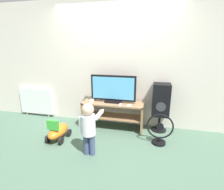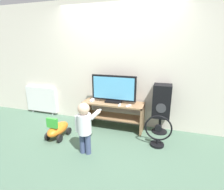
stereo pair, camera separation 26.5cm
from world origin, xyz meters
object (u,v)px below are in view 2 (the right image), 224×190
object	(u,v)px
remote_primary	(128,106)
remote_secondary	(120,105)
child	(85,124)
ride_on_toy	(58,129)
television	(114,89)
speaker_tower	(162,102)
floor_fan	(158,132)
radiator	(42,99)
game_console	(93,100)

from	to	relation	value
remote_primary	remote_secondary	world-z (taller)	same
remote_primary	child	world-z (taller)	child
remote_secondary	ride_on_toy	size ratio (longest dim) A/B	0.24
television	remote_secondary	size ratio (longest dim) A/B	6.97
remote_secondary	television	bearing A→B (deg)	135.58
television	child	world-z (taller)	television
television	ride_on_toy	bearing A→B (deg)	-139.75
speaker_tower	floor_fan	world-z (taller)	speaker_tower
television	remote_secondary	xyz separation A→B (m)	(0.17, -0.17, -0.26)
ride_on_toy	radiator	world-z (taller)	radiator
game_console	speaker_tower	world-z (taller)	speaker_tower
floor_fan	game_console	bearing A→B (deg)	163.99
child	ride_on_toy	xyz separation A→B (m)	(-0.72, 0.29, -0.33)
child	speaker_tower	world-z (taller)	speaker_tower
remote_secondary	ride_on_toy	bearing A→B (deg)	-151.58
remote_secondary	radiator	xyz separation A→B (m)	(-2.15, 0.38, -0.20)
remote_secondary	ride_on_toy	xyz separation A→B (m)	(-1.04, -0.57, -0.40)
floor_fan	speaker_tower	bearing A→B (deg)	89.07
child	floor_fan	bearing A→B (deg)	27.63
floor_fan	radiator	size ratio (longest dim) A/B	0.65
remote_primary	speaker_tower	distance (m)	0.65
game_console	child	size ratio (longest dim) A/B	0.22
remote_secondary	radiator	distance (m)	2.20
child	speaker_tower	distance (m)	1.56
remote_primary	ride_on_toy	xyz separation A→B (m)	(-1.22, -0.57, -0.40)
television	child	bearing A→B (deg)	-98.27
game_console	television	bearing A→B (deg)	7.39
ride_on_toy	game_console	bearing A→B (deg)	57.67
remote_primary	child	xyz separation A→B (m)	(-0.50, -0.86, -0.07)
game_console	remote_secondary	bearing A→B (deg)	-10.51
floor_fan	ride_on_toy	xyz separation A→B (m)	(-1.81, -0.28, -0.08)
game_console	remote_primary	size ratio (longest dim) A/B	1.48
game_console	speaker_tower	size ratio (longest dim) A/B	0.19
game_console	floor_fan	xyz separation A→B (m)	(1.38, -0.40, -0.33)
game_console	floor_fan	bearing A→B (deg)	-16.01
television	floor_fan	size ratio (longest dim) A/B	1.64
television	floor_fan	bearing A→B (deg)	-25.73
remote_primary	floor_fan	world-z (taller)	remote_primary
speaker_tower	remote_secondary	bearing A→B (deg)	-162.17
child	floor_fan	distance (m)	1.25
speaker_tower	radiator	bearing A→B (deg)	177.45
game_console	ride_on_toy	size ratio (longest dim) A/B	0.34
remote_secondary	child	distance (m)	0.91
game_console	radiator	bearing A→B (deg)	170.23
remote_secondary	floor_fan	bearing A→B (deg)	-20.22
speaker_tower	child	bearing A→B (deg)	-134.91
game_console	child	bearing A→B (deg)	-73.21
television	floor_fan	xyz separation A→B (m)	(0.94, -0.45, -0.58)
television	floor_fan	distance (m)	1.20
ride_on_toy	radiator	bearing A→B (deg)	139.63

